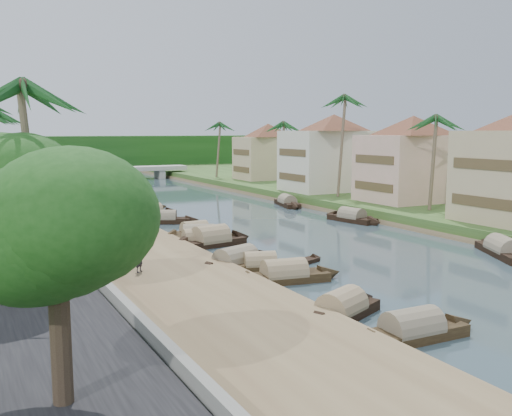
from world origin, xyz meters
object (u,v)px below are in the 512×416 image
bridge (114,171)px  sampan_1 (341,310)px  sampan_0 (412,331)px  person_near (139,258)px

bridge → sampan_1: bearing=-96.6°
sampan_0 → person_near: person_near is taller
sampan_1 → person_near: size_ratio=4.10×
person_near → sampan_1: bearing=-95.2°
sampan_0 → sampan_1: (-0.99, 3.85, 0.00)m
sampan_0 → sampan_1: sampan_1 is taller
sampan_1 → person_near: 12.83m
person_near → sampan_0: bearing=-99.6°
bridge → person_near: bearing=-102.8°
sampan_0 → person_near: size_ratio=4.41×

